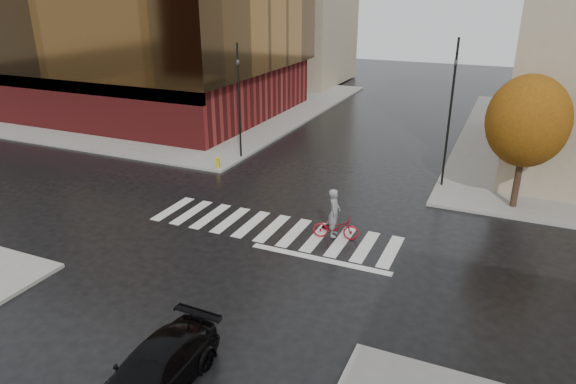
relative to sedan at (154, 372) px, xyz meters
The scene contains 11 objects.
ground 10.13m from the sedan, 98.49° to the left, with size 120.00×120.00×0.00m, color black.
sidewalk_nw 38.30m from the sedan, 125.96° to the left, with size 30.00×30.00×0.15m, color gray.
crosswalk 10.63m from the sedan, 98.09° to the left, with size 12.00×3.00×0.01m, color silver.
office_glass 37.33m from the sedan, 130.01° to the left, with size 27.00×19.00×16.00m.
tree_ne_a 19.74m from the sedan, 63.94° to the left, with size 3.80×3.80×6.50m.
sedan is the anchor object (origin of this frame).
cyclist 10.83m from the sedan, 82.29° to the left, with size 2.13×1.11×2.31m.
traffic_light_nw 20.83m from the sedan, 112.30° to the left, with size 0.22×0.20×7.07m.
traffic_light_ne 20.01m from the sedan, 75.80° to the left, with size 0.20×0.23×7.84m.
fire_hydrant 18.33m from the sedan, 115.84° to the left, with size 0.24×0.24×0.68m.
manhole 11.70m from the sedan, 85.87° to the left, with size 0.65×0.65×0.01m, color #4B401A.
Camera 1 is at (9.27, -18.61, 10.31)m, focal length 32.00 mm.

